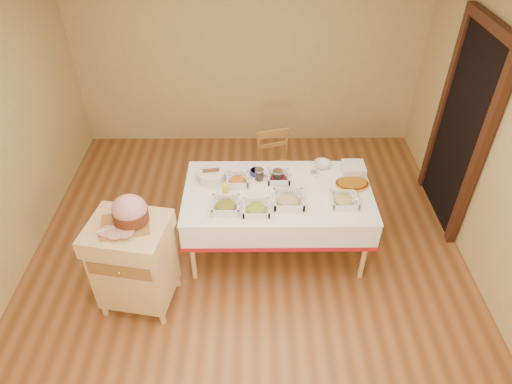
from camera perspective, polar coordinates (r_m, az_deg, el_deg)
room_shell at (r=3.84m, az=-1.28°, el=3.65°), size 5.00×5.00×5.00m
doorway at (r=5.16m, az=24.36°, el=7.42°), size 0.09×1.10×2.20m
dining_table at (r=4.51m, az=2.70°, el=-1.49°), size 1.82×1.02×0.76m
butcher_cart at (r=4.19m, az=-15.03°, el=-8.19°), size 0.75×0.66×0.94m
dining_chair at (r=5.25m, az=2.50°, el=3.02°), size 0.48×0.47×0.88m
ham_on_board at (r=3.85m, az=-15.58°, el=-2.51°), size 0.41×0.39×0.27m
serving_dish_a at (r=4.19m, az=-3.80°, el=-1.71°), size 0.26×0.25×0.11m
serving_dish_b at (r=4.15m, az=0.03°, el=-2.09°), size 0.24×0.24×0.10m
serving_dish_c at (r=4.24m, az=4.08°, el=-1.06°), size 0.28×0.28×0.11m
serving_dish_d at (r=4.32m, az=10.99°, el=-1.02°), size 0.25×0.25×0.09m
serving_dish_e at (r=4.49m, az=-2.31°, el=1.46°), size 0.23×0.22×0.10m
serving_dish_f at (r=4.52m, az=2.84°, el=1.79°), size 0.23×0.21×0.10m
small_bowl_left at (r=4.64m, az=-6.66°, el=2.51°), size 0.11×0.11×0.05m
small_bowl_mid at (r=4.61m, az=-0.05°, el=2.54°), size 0.12×0.12×0.05m
small_bowl_right at (r=4.62m, az=7.23°, el=2.30°), size 0.10×0.10×0.05m
bowl_white_imported at (r=4.63m, az=1.21°, el=2.54°), size 0.18×0.18×0.03m
bowl_small_imported at (r=4.76m, az=8.25°, el=3.44°), size 0.18×0.18×0.05m
preserve_jar_left at (r=4.52m, az=0.43°, el=2.15°), size 0.09×0.09×0.12m
preserve_jar_right at (r=4.50m, az=2.73°, el=1.93°), size 0.10×0.10×0.13m
mustard_bottle at (r=4.30m, az=-3.89°, el=0.28°), size 0.06×0.06×0.18m
bread_basket at (r=4.53m, az=-5.62°, el=2.05°), size 0.28×0.28×0.12m
plate_stack at (r=4.70m, az=12.07°, el=2.80°), size 0.22×0.22×0.11m
brass_platter at (r=4.56m, az=11.91°, el=1.01°), size 0.33×0.24×0.04m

